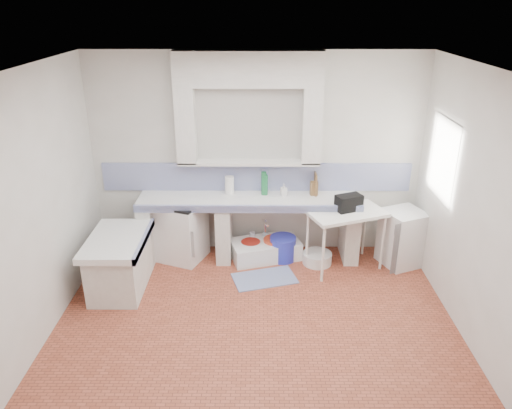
{
  "coord_description": "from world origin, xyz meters",
  "views": [
    {
      "loc": [
        0.03,
        -4.42,
        3.39
      ],
      "look_at": [
        0.0,
        1.0,
        1.1
      ],
      "focal_mm": 34.3,
      "sensor_mm": 36.0,
      "label": 1
    }
  ],
  "objects_px": {
    "fridge": "(402,238)",
    "sink": "(265,250)",
    "stove": "(182,231)",
    "side_table": "(345,240)"
  },
  "relations": [
    {
      "from": "sink",
      "to": "side_table",
      "type": "relative_size",
      "value": 0.95
    },
    {
      "from": "sink",
      "to": "fridge",
      "type": "bearing_deg",
      "value": -20.88
    },
    {
      "from": "stove",
      "to": "fridge",
      "type": "bearing_deg",
      "value": 19.1
    },
    {
      "from": "stove",
      "to": "fridge",
      "type": "xyz_separation_m",
      "value": [
        3.03,
        -0.14,
        -0.02
      ]
    },
    {
      "from": "fridge",
      "to": "sink",
      "type": "bearing_deg",
      "value": 152.6
    },
    {
      "from": "sink",
      "to": "fridge",
      "type": "relative_size",
      "value": 1.22
    },
    {
      "from": "fridge",
      "to": "side_table",
      "type": "bearing_deg",
      "value": 165.25
    },
    {
      "from": "sink",
      "to": "stove",
      "type": "bearing_deg",
      "value": 163.74
    },
    {
      "from": "stove",
      "to": "fridge",
      "type": "relative_size",
      "value": 1.05
    },
    {
      "from": "stove",
      "to": "sink",
      "type": "height_order",
      "value": "stove"
    }
  ]
}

